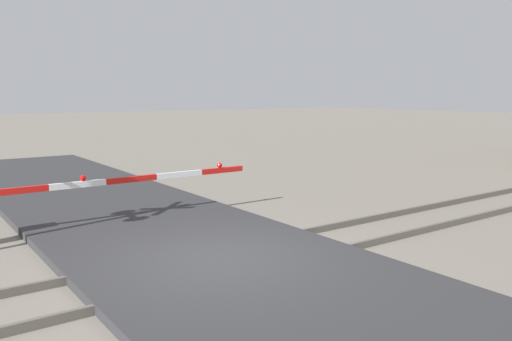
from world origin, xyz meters
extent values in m
plane|color=slate|center=(0.00, 0.00, 0.00)|extent=(160.00, 160.00, 0.00)
cube|color=#59544C|center=(-0.72, 0.00, 0.07)|extent=(0.08, 80.00, 0.15)
cube|color=#59544C|center=(0.72, 0.00, 0.07)|extent=(0.08, 80.00, 0.15)
cube|color=#2D2D30|center=(0.00, 0.00, 0.08)|extent=(36.00, 5.13, 0.17)
cube|color=red|center=(-4.08, -2.61, 1.08)|extent=(0.10, 1.30, 0.14)
cube|color=white|center=(-4.08, -1.31, 1.08)|extent=(0.10, 1.30, 0.14)
cube|color=red|center=(-4.08, -0.01, 1.08)|extent=(0.10, 1.30, 0.14)
cube|color=white|center=(-4.08, 1.28, 1.08)|extent=(0.10, 1.30, 0.14)
cube|color=red|center=(-4.08, 2.58, 1.08)|extent=(0.10, 1.30, 0.14)
sphere|color=red|center=(-4.08, -1.19, 1.22)|extent=(0.14, 0.14, 0.14)
sphere|color=red|center=(-4.08, 2.51, 1.22)|extent=(0.14, 0.14, 0.14)
camera|label=1|loc=(7.84, -4.77, 3.17)|focal=36.33mm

